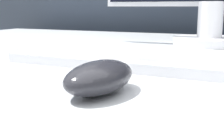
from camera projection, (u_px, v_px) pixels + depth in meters
name	position (u px, v px, depth m)	size (l,w,h in m)	color
partition_panel	(219.00, 55.00, 1.20)	(5.00, 0.03, 1.36)	#333D4C
computer_mouse_near	(100.00, 77.00, 0.34)	(0.07, 0.11, 0.04)	#232328
keyboard	(133.00, 58.00, 0.51)	(0.41, 0.16, 0.02)	silver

